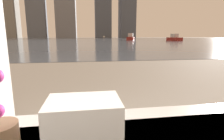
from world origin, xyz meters
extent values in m
cube|color=white|center=(-0.32, 0.86, 0.59)|extent=(0.29, 0.20, 0.04)
cube|color=white|center=(-0.32, 0.86, 0.63)|extent=(0.29, 0.20, 0.04)
cube|color=white|center=(-0.32, 0.86, 0.67)|extent=(0.29, 0.20, 0.04)
cube|color=white|center=(-0.32, 0.86, 0.71)|extent=(0.29, 0.20, 0.04)
cube|color=slate|center=(0.00, 62.00, 0.01)|extent=(180.00, 110.00, 0.01)
cube|color=#4C4C51|center=(8.14, 81.07, 0.28)|extent=(1.42, 3.23, 0.55)
cube|color=silver|center=(8.14, 81.07, 0.87)|extent=(0.91, 1.26, 0.63)
cube|color=maroon|center=(11.13, 44.29, 0.42)|extent=(3.10, 4.98, 0.82)
cube|color=silver|center=(11.13, 44.29, 1.30)|extent=(1.70, 2.06, 0.94)
cube|color=maroon|center=(19.44, 37.47, 0.37)|extent=(1.93, 4.31, 0.73)
cube|color=silver|center=(19.44, 37.47, 1.16)|extent=(1.22, 1.68, 0.83)
cube|color=#4C515B|center=(27.44, 118.00, 19.39)|extent=(9.73, 11.34, 38.78)
camera|label=1|loc=(-0.30, 0.21, 0.97)|focal=28.00mm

